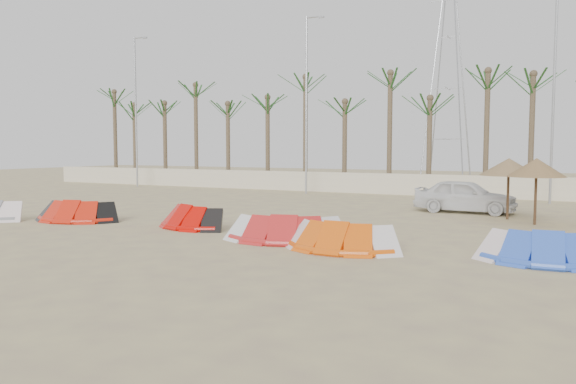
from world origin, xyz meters
The scene contains 15 objects.
ground centered at (0.00, 0.00, 0.00)m, with size 120.00×120.00×0.00m, color tan.
boundary_wall centered at (0.00, 22.00, 0.65)m, with size 60.00×0.30×1.30m, color beige.
palm_line centered at (0.67, 23.50, 6.44)m, with size 52.00×4.00×7.70m.
lamp_a centered at (-19.96, 20.00, 5.77)m, with size 1.25×0.14×11.00m.
lamp_b centered at (-5.96, 20.00, 5.77)m, with size 1.25×0.14×11.00m.
lamp_c centered at (8.04, 20.00, 5.77)m, with size 1.25×0.14×11.00m.
pylon centered at (1.00, 28.00, 0.00)m, with size 3.00×3.00×14.00m, color #A5A8AD, non-canonical shape.
kite_red_left centered at (-8.21, 3.99, 0.42)m, with size 3.68×2.21×0.90m.
kite_red_mid centered at (-3.10, 4.61, 0.42)m, with size 3.47×2.27×0.90m.
kite_red_right centered at (1.34, 3.61, 0.42)m, with size 4.00×2.46×0.90m.
kite_orange centered at (3.42, 2.88, 0.42)m, with size 3.40×1.60×0.90m.
kite_blue centered at (8.68, 3.61, 0.42)m, with size 3.37×1.73×0.90m.
parasol_left centered at (6.78, 12.25, 2.12)m, with size 2.30×2.30×2.48m.
parasol_mid centered at (7.88, 10.99, 2.15)m, with size 2.12×2.12×2.51m.
car centered at (4.82, 13.87, 0.75)m, with size 1.77×4.40×1.50m, color white.
Camera 1 is at (9.32, -11.89, 2.89)m, focal length 35.00 mm.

